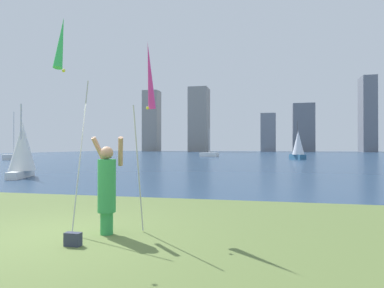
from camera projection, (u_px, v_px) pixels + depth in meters
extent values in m
cube|color=navy|center=(250.00, 155.00, 67.36)|extent=(120.00, 115.20, 0.12)
cube|color=#2D381C|center=(150.00, 198.00, 11.15)|extent=(120.00, 0.70, 0.02)
cylinder|color=green|center=(107.00, 223.00, 6.46)|extent=(0.23, 0.23, 0.41)
cylinder|color=green|center=(107.00, 186.00, 6.47)|extent=(0.33, 0.33, 0.99)
sphere|color=tan|center=(107.00, 153.00, 6.47)|extent=(0.24, 0.24, 0.24)
cylinder|color=tan|center=(100.00, 151.00, 6.65)|extent=(0.24, 0.38, 0.57)
cylinder|color=tan|center=(121.00, 152.00, 6.56)|extent=(0.24, 0.38, 0.57)
cylinder|color=#B2B2B7|center=(80.00, 154.00, 6.68)|extent=(0.02, 0.59, 2.94)
cone|color=green|center=(61.00, 43.00, 6.06)|extent=(0.16, 0.34, 0.96)
sphere|color=yellow|center=(64.00, 71.00, 6.14)|extent=(0.06, 0.06, 0.06)
cylinder|color=#B2B2B7|center=(138.00, 170.00, 6.42)|extent=(0.02, 0.52, 2.37)
cone|color=#D83399|center=(150.00, 76.00, 7.05)|extent=(0.16, 0.43, 1.34)
sphere|color=yellow|center=(148.00, 108.00, 6.91)|extent=(0.06, 0.06, 0.06)
cube|color=#33384C|center=(73.00, 239.00, 5.70)|extent=(0.27, 0.13, 0.22)
cube|color=white|center=(209.00, 155.00, 56.12)|extent=(3.29, 2.03, 0.69)
cylinder|color=silver|center=(209.00, 140.00, 56.13)|extent=(0.09, 0.09, 3.91)
cube|color=#2D6084|center=(297.00, 157.00, 44.83)|extent=(1.97, 3.11, 0.62)
cylinder|color=#47474C|center=(297.00, 138.00, 44.85)|extent=(0.09, 0.09, 4.32)
cone|color=white|center=(298.00, 143.00, 44.62)|extent=(1.97, 1.97, 3.08)
cube|color=white|center=(21.00, 174.00, 18.16)|extent=(1.43, 2.75, 0.37)
cylinder|color=silver|center=(21.00, 137.00, 18.17)|extent=(0.08, 0.08, 3.52)
cone|color=white|center=(22.00, 147.00, 18.37)|extent=(1.74, 1.74, 2.54)
cube|color=white|center=(14.00, 157.00, 42.45)|extent=(2.54, 2.34, 0.68)
cylinder|color=silver|center=(14.00, 133.00, 42.47)|extent=(0.08, 0.08, 5.24)
cube|color=gray|center=(152.00, 121.00, 121.82)|extent=(5.44, 5.16, 21.26)
cube|color=gray|center=(199.00, 120.00, 114.20)|extent=(6.12, 7.31, 21.02)
cube|color=gray|center=(268.00, 132.00, 114.11)|extent=(4.86, 3.63, 12.64)
cube|color=slate|center=(304.00, 128.00, 110.21)|extent=(6.70, 4.30, 15.38)
cube|color=slate|center=(368.00, 114.00, 104.77)|extent=(3.97, 6.90, 22.82)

